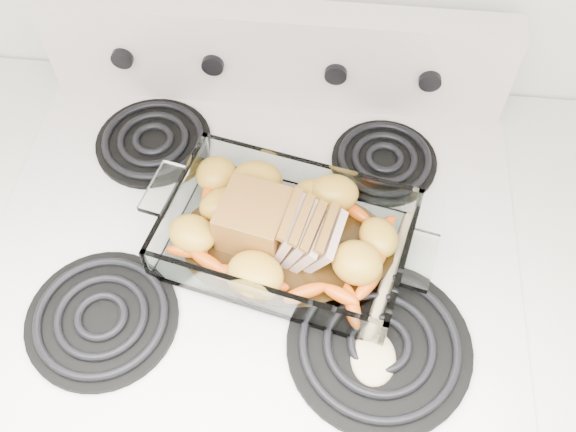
# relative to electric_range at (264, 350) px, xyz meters

# --- Properties ---
(electric_range) EXTENTS (0.78, 0.70, 1.12)m
(electric_range) POSITION_rel_electric_range_xyz_m (0.00, 0.00, 0.00)
(electric_range) COLOR silver
(electric_range) RESTS_ON ground
(baking_dish) EXTENTS (0.34, 0.23, 0.07)m
(baking_dish) POSITION_rel_electric_range_xyz_m (0.05, -0.02, 0.48)
(baking_dish) COLOR silver
(baking_dish) RESTS_ON electric_range
(pork_roast) EXTENTS (0.17, 0.09, 0.08)m
(pork_roast) POSITION_rel_electric_range_xyz_m (0.03, -0.02, 0.51)
(pork_roast) COLOR brown
(pork_roast) RESTS_ON baking_dish
(roast_vegetables) EXTENTS (0.39, 0.21, 0.05)m
(roast_vegetables) POSITION_rel_electric_range_xyz_m (0.05, 0.02, 0.49)
(roast_vegetables) COLOR #D04B07
(roast_vegetables) RESTS_ON baking_dish
(wooden_spoon) EXTENTS (0.09, 0.28, 0.02)m
(wooden_spoon) POSITION_rel_electric_range_xyz_m (0.19, -0.13, 0.46)
(wooden_spoon) COLOR tan
(wooden_spoon) RESTS_ON electric_range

